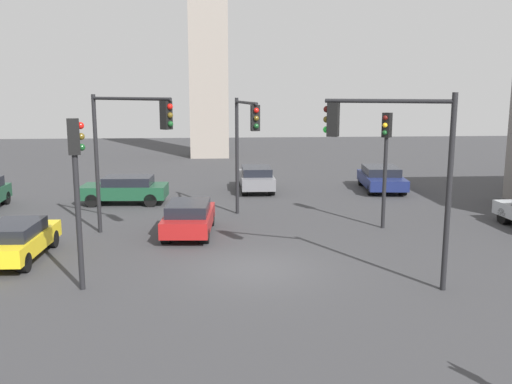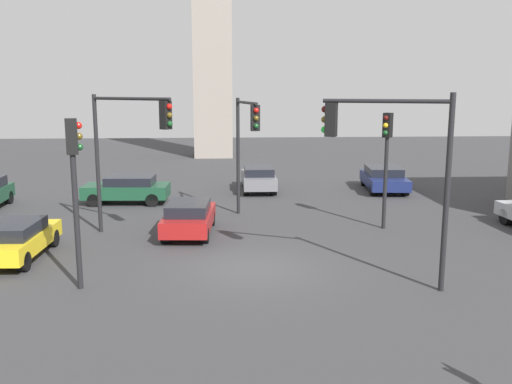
% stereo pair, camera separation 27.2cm
% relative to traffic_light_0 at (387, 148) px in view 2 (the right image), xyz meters
% --- Properties ---
extents(ground_plane, '(101.36, 101.36, 0.00)m').
position_rel_traffic_light_0_xyz_m(ground_plane, '(-5.74, -4.95, -3.37)').
color(ground_plane, '#38383A').
extents(traffic_light_0, '(0.46, 0.48, 4.82)m').
position_rel_traffic_light_0_xyz_m(traffic_light_0, '(0.00, 0.00, 0.00)').
color(traffic_light_0, black).
rests_on(traffic_light_0, ground_plane).
extents(traffic_light_1, '(3.41, 1.69, 5.65)m').
position_rel_traffic_light_0_xyz_m(traffic_light_1, '(-1.93, -6.62, 0.66)').
color(traffic_light_1, black).
rests_on(traffic_light_1, ground_plane).
extents(traffic_light_2, '(0.49, 0.39, 4.94)m').
position_rel_traffic_light_0_xyz_m(traffic_light_2, '(-10.90, -6.45, 0.08)').
color(traffic_light_2, black).
rests_on(traffic_light_2, ground_plane).
extents(traffic_light_3, '(0.82, 4.25, 5.38)m').
position_rel_traffic_light_0_xyz_m(traffic_light_3, '(-5.71, 1.32, 0.55)').
color(traffic_light_3, black).
rests_on(traffic_light_3, ground_plane).
extents(traffic_light_4, '(3.36, 2.96, 5.56)m').
position_rel_traffic_light_0_xyz_m(traffic_light_4, '(-10.25, -1.12, 0.69)').
color(traffic_light_4, black).
rests_on(traffic_light_4, ground_plane).
extents(car_3, '(2.08, 4.20, 1.34)m').
position_rel_traffic_light_0_xyz_m(car_3, '(-8.08, -0.44, -2.66)').
color(car_3, maroon).
rests_on(car_3, ground_plane).
extents(car_4, '(1.85, 4.36, 1.41)m').
position_rel_traffic_light_0_xyz_m(car_4, '(-4.64, 9.09, -2.62)').
color(car_4, slate).
rests_on(car_4, ground_plane).
extents(car_5, '(1.83, 4.21, 1.32)m').
position_rel_traffic_light_0_xyz_m(car_5, '(-13.78, -3.40, -2.66)').
color(car_5, yellow).
rests_on(car_5, ground_plane).
extents(car_6, '(4.35, 2.12, 1.41)m').
position_rel_traffic_light_0_xyz_m(car_6, '(-11.58, 5.95, -2.62)').
color(car_6, '#19472D').
rests_on(car_6, ground_plane).
extents(car_7, '(2.58, 4.88, 1.35)m').
position_rel_traffic_light_0_xyz_m(car_7, '(2.62, 8.81, -2.66)').
color(car_7, navy).
rests_on(car_7, ground_plane).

